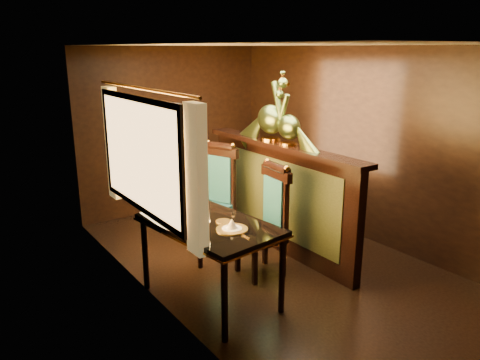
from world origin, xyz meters
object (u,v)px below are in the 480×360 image
(dining_table, at_px, (209,229))
(chair_right, at_px, (217,191))
(peacock_left, at_px, (289,116))
(peacock_right, at_px, (271,106))
(chair_left, at_px, (270,216))

(dining_table, bearing_deg, chair_right, 47.33)
(dining_table, height_order, peacock_left, peacock_left)
(dining_table, xyz_separation_m, peacock_left, (1.38, 0.45, 0.94))
(chair_right, bearing_deg, dining_table, -146.28)
(dining_table, relative_size, peacock_right, 1.78)
(chair_left, distance_m, peacock_left, 1.19)
(chair_right, relative_size, peacock_left, 1.92)
(dining_table, bearing_deg, peacock_right, 22.31)
(peacock_left, relative_size, peacock_right, 0.81)
(dining_table, relative_size, chair_right, 1.14)
(dining_table, height_order, chair_right, chair_right)
(dining_table, distance_m, chair_right, 1.51)
(chair_left, bearing_deg, peacock_right, 57.22)
(chair_left, distance_m, peacock_right, 1.38)
(chair_left, xyz_separation_m, chair_right, (-0.01, 1.08, 0.03))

